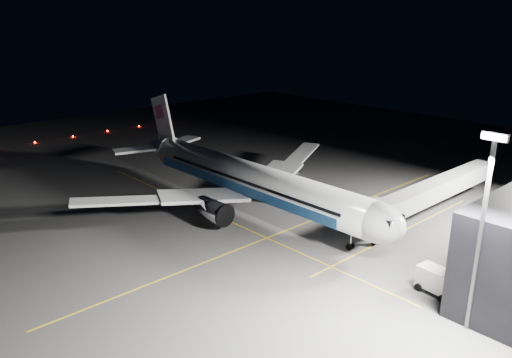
{
  "coord_description": "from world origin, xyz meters",
  "views": [
    {
      "loc": [
        58.04,
        -52.05,
        30.57
      ],
      "look_at": [
        1.94,
        -0.78,
        6.0
      ],
      "focal_mm": 35.0,
      "sensor_mm": 36.0,
      "label": 1
    }
  ],
  "objects_px": {
    "jet_bridge": "(430,192)",
    "baggage_tug": "(296,167)",
    "safety_cone_c": "(320,194)",
    "airliner": "(247,179)",
    "safety_cone_b": "(268,202)",
    "service_truck": "(442,283)",
    "floodlight_mast_south": "(483,217)",
    "safety_cone_a": "(294,211)"
  },
  "relations": [
    {
      "from": "airliner",
      "to": "jet_bridge",
      "type": "bearing_deg",
      "value": 38.04
    },
    {
      "from": "service_truck",
      "to": "safety_cone_b",
      "type": "distance_m",
      "value": 35.77
    },
    {
      "from": "jet_bridge",
      "to": "baggage_tug",
      "type": "relative_size",
      "value": 11.89
    },
    {
      "from": "jet_bridge",
      "to": "service_truck",
      "type": "distance_m",
      "value": 24.11
    },
    {
      "from": "baggage_tug",
      "to": "safety_cone_b",
      "type": "height_order",
      "value": "baggage_tug"
    },
    {
      "from": "jet_bridge",
      "to": "service_truck",
      "type": "bearing_deg",
      "value": -57.18
    },
    {
      "from": "service_truck",
      "to": "safety_cone_b",
      "type": "relative_size",
      "value": 10.45
    },
    {
      "from": "service_truck",
      "to": "safety_cone_a",
      "type": "bearing_deg",
      "value": 173.64
    },
    {
      "from": "floodlight_mast_south",
      "to": "baggage_tug",
      "type": "xyz_separation_m",
      "value": [
        -50.22,
        27.78,
        -11.58
      ]
    },
    {
      "from": "jet_bridge",
      "to": "safety_cone_b",
      "type": "height_order",
      "value": "jet_bridge"
    },
    {
      "from": "floodlight_mast_south",
      "to": "safety_cone_b",
      "type": "bearing_deg",
      "value": 166.03
    },
    {
      "from": "baggage_tug",
      "to": "safety_cone_c",
      "type": "distance_m",
      "value": 15.42
    },
    {
      "from": "airliner",
      "to": "safety_cone_c",
      "type": "bearing_deg",
      "value": 73.44
    },
    {
      "from": "jet_bridge",
      "to": "safety_cone_b",
      "type": "xyz_separation_m",
      "value": [
        -22.26,
        -14.06,
        -4.29
      ]
    },
    {
      "from": "safety_cone_b",
      "to": "baggage_tug",
      "type": "bearing_deg",
      "value": 119.29
    },
    {
      "from": "safety_cone_c",
      "to": "service_truck",
      "type": "bearing_deg",
      "value": -26.72
    },
    {
      "from": "safety_cone_a",
      "to": "safety_cone_b",
      "type": "relative_size",
      "value": 1.17
    },
    {
      "from": "service_truck",
      "to": "safety_cone_a",
      "type": "height_order",
      "value": "service_truck"
    },
    {
      "from": "jet_bridge",
      "to": "floodlight_mast_south",
      "type": "bearing_deg",
      "value": -53.21
    },
    {
      "from": "jet_bridge",
      "to": "safety_cone_c",
      "type": "height_order",
      "value": "jet_bridge"
    },
    {
      "from": "jet_bridge",
      "to": "floodlight_mast_south",
      "type": "xyz_separation_m",
      "value": [
        18.0,
        -24.07,
        7.79
      ]
    },
    {
      "from": "jet_bridge",
      "to": "baggage_tug",
      "type": "xyz_separation_m",
      "value": [
        -32.22,
        3.71,
        -3.79
      ]
    },
    {
      "from": "service_truck",
      "to": "safety_cone_b",
      "type": "bearing_deg",
      "value": 175.69
    },
    {
      "from": "safety_cone_b",
      "to": "safety_cone_a",
      "type": "bearing_deg",
      "value": 0.0
    },
    {
      "from": "baggage_tug",
      "to": "safety_cone_a",
      "type": "height_order",
      "value": "baggage_tug"
    },
    {
      "from": "safety_cone_a",
      "to": "floodlight_mast_south",
      "type": "bearing_deg",
      "value": -16.41
    },
    {
      "from": "floodlight_mast_south",
      "to": "safety_cone_a",
      "type": "height_order",
      "value": "floodlight_mast_south"
    },
    {
      "from": "safety_cone_a",
      "to": "safety_cone_c",
      "type": "distance_m",
      "value": 10.42
    },
    {
      "from": "safety_cone_c",
      "to": "baggage_tug",
      "type": "bearing_deg",
      "value": 149.74
    },
    {
      "from": "service_truck",
      "to": "safety_cone_c",
      "type": "distance_m",
      "value": 35.72
    },
    {
      "from": "airliner",
      "to": "jet_bridge",
      "type": "xyz_separation_m",
      "value": [
        23.08,
        18.06,
        -0.58
      ]
    },
    {
      "from": "airliner",
      "to": "safety_cone_b",
      "type": "height_order",
      "value": "airliner"
    },
    {
      "from": "floodlight_mast_south",
      "to": "safety_cone_b",
      "type": "relative_size",
      "value": 35.13
    },
    {
      "from": "jet_bridge",
      "to": "safety_cone_c",
      "type": "bearing_deg",
      "value": -167.9
    },
    {
      "from": "airliner",
      "to": "floodlight_mast_south",
      "type": "bearing_deg",
      "value": -8.33
    },
    {
      "from": "service_truck",
      "to": "baggage_tug",
      "type": "xyz_separation_m",
      "value": [
        -45.19,
        23.82,
        -0.84
      ]
    },
    {
      "from": "safety_cone_b",
      "to": "safety_cone_c",
      "type": "bearing_deg",
      "value": 71.52
    },
    {
      "from": "airliner",
      "to": "safety_cone_b",
      "type": "xyz_separation_m",
      "value": [
        0.82,
        4.0,
        -4.87
      ]
    },
    {
      "from": "safety_cone_a",
      "to": "safety_cone_b",
      "type": "bearing_deg",
      "value": 180.0
    },
    {
      "from": "floodlight_mast_south",
      "to": "jet_bridge",
      "type": "bearing_deg",
      "value": 126.79
    },
    {
      "from": "service_truck",
      "to": "airliner",
      "type": "bearing_deg",
      "value": -177.82
    },
    {
      "from": "airliner",
      "to": "safety_cone_c",
      "type": "height_order",
      "value": "airliner"
    }
  ]
}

